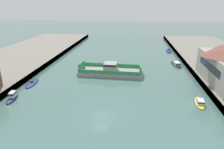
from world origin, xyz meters
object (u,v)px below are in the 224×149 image
object	(u,v)px
chain_ferry	(110,71)
moored_boat_far_left	(12,97)
moored_boat_near_left	(200,102)
moored_boat_mid_left	(169,51)
moored_boat_near_right	(32,83)
moored_boat_mid_right	(176,64)

from	to	relation	value
chain_ferry	moored_boat_far_left	bearing A→B (deg)	-136.09
moored_boat_near_left	moored_boat_mid_left	bearing A→B (deg)	88.98
moored_boat_mid_left	chain_ferry	bearing A→B (deg)	-124.01
moored_boat_near_right	moored_boat_far_left	bearing A→B (deg)	-89.32
moored_boat_far_left	moored_boat_mid_left	bearing A→B (deg)	51.03
chain_ferry	moored_boat_near_left	distance (m)	26.52
moored_boat_mid_left	moored_boat_mid_right	size ratio (longest dim) A/B	0.97
moored_boat_near_right	moored_boat_mid_left	size ratio (longest dim) A/B	0.85
chain_ferry	moored_boat_mid_left	bearing A→B (deg)	55.99
chain_ferry	moored_boat_mid_left	world-z (taller)	chain_ferry
moored_boat_near_left	moored_boat_mid_right	size ratio (longest dim) A/B	0.70
moored_boat_near_right	moored_boat_far_left	distance (m)	9.03
moored_boat_mid_right	moored_boat_far_left	world-z (taller)	moored_boat_far_left
moored_boat_near_right	moored_boat_mid_left	distance (m)	58.51
moored_boat_near_right	moored_boat_far_left	world-z (taller)	moored_boat_far_left
chain_ferry	moored_boat_near_right	xyz separation A→B (m)	(-19.50, -9.65, -0.85)
chain_ferry	moored_boat_far_left	distance (m)	26.92
moored_boat_mid_left	moored_boat_far_left	size ratio (longest dim) A/B	1.56
moored_boat_mid_left	moored_boat_mid_right	xyz separation A→B (m)	(-0.57, -20.76, 0.15)
moored_boat_near_right	moored_boat_near_left	bearing A→B (deg)	-9.70
chain_ferry	moored_boat_far_left	world-z (taller)	chain_ferry
moored_boat_mid_right	moored_boat_near_right	bearing A→B (deg)	-152.72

